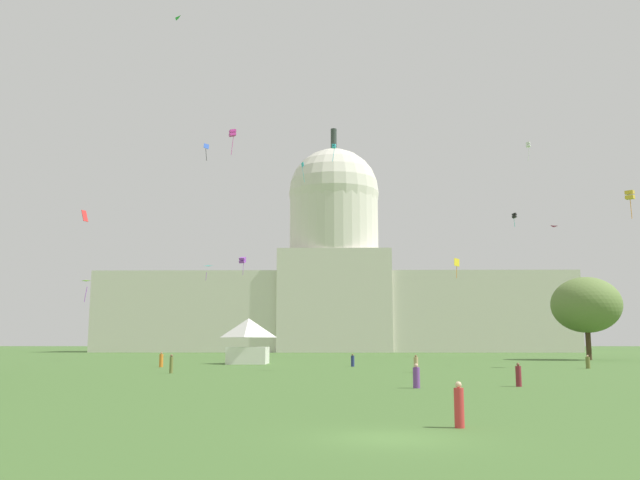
{
  "coord_description": "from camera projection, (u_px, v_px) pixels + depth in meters",
  "views": [
    {
      "loc": [
        -1.83,
        -21.41,
        2.99
      ],
      "look_at": [
        -4.12,
        109.62,
        23.03
      ],
      "focal_mm": 37.28,
      "sensor_mm": 36.0,
      "label": 1
    }
  ],
  "objects": [
    {
      "name": "kite_turquoise_low",
      "position": [
        206.0,
        269.0,
        119.59
      ],
      "size": [
        1.68,
        1.14,
        2.29
      ],
      "rotation": [
        0.0,
        0.0,
        6.04
      ],
      "color": "teal"
    },
    {
      "name": "kite_red_low",
      "position": [
        85.0,
        216.0,
        73.77
      ],
      "size": [
        0.73,
        0.79,
        1.31
      ],
      "rotation": [
        0.0,
        0.0,
        3.46
      ],
      "color": "red"
    },
    {
      "name": "kite_cyan_high_b",
      "position": [
        303.0,
        167.0,
        140.46
      ],
      "size": [
        0.74,
        0.77,
        4.22
      ],
      "rotation": [
        0.0,
        0.0,
        1.36
      ],
      "color": "#33BCDB"
    },
    {
      "name": "person_navy_lawn_far_right",
      "position": [
        353.0,
        361.0,
        79.52
      ],
      "size": [
        0.53,
        0.53,
        1.52
      ],
      "rotation": [
        0.0,
        0.0,
        1.94
      ],
      "color": "navy",
      "rests_on": "ground_plane"
    },
    {
      "name": "kite_white_high",
      "position": [
        528.0,
        145.0,
        123.16
      ],
      "size": [
        1.03,
        1.01,
        3.63
      ],
      "rotation": [
        0.0,
        0.0,
        4.21
      ],
      "color": "white"
    },
    {
      "name": "person_red_aisle_center",
      "position": [
        459.0,
        406.0,
        23.26
      ],
      "size": [
        0.36,
        0.36,
        1.59
      ],
      "rotation": [
        0.0,
        0.0,
        3.2
      ],
      "color": "red",
      "rests_on": "ground_plane"
    },
    {
      "name": "kite_violet_mid",
      "position": [
        243.0,
        260.0,
        130.16
      ],
      "size": [
        1.34,
        1.4,
        3.62
      ],
      "rotation": [
        0.0,
        0.0,
        2.87
      ],
      "color": "purple"
    },
    {
      "name": "kite_magenta_mid",
      "position": [
        233.0,
        133.0,
        102.49
      ],
      "size": [
        1.26,
        1.23,
        4.12
      ],
      "rotation": [
        0.0,
        0.0,
        5.09
      ],
      "color": "#D1339E"
    },
    {
      "name": "kite_magenta_low",
      "position": [
        559.0,
        229.0,
        84.29
      ],
      "size": [
        1.33,
        1.47,
        0.15
      ],
      "rotation": [
        0.0,
        0.0,
        0.97
      ],
      "color": "#D1339E"
    },
    {
      "name": "kite_cyan_high",
      "position": [
        334.0,
        147.0,
        118.22
      ],
      "size": [
        0.79,
        0.79,
        3.25
      ],
      "rotation": [
        0.0,
        0.0,
        1.27
      ],
      "color": "#33BCDB"
    },
    {
      "name": "person_maroon_deep_crowd",
      "position": [
        518.0,
        376.0,
        44.41
      ],
      "size": [
        0.51,
        0.51,
        1.57
      ],
      "rotation": [
        0.0,
        0.0,
        1.1
      ],
      "color": "maroon",
      "rests_on": "ground_plane"
    },
    {
      "name": "person_tan_edge_east",
      "position": [
        416.0,
        364.0,
        64.56
      ],
      "size": [
        0.6,
        0.6,
        1.68
      ],
      "rotation": [
        0.0,
        0.0,
        2.48
      ],
      "color": "tan",
      "rests_on": "ground_plane"
    },
    {
      "name": "person_purple_near_tree_west",
      "position": [
        416.0,
        377.0,
        42.89
      ],
      "size": [
        0.51,
        0.51,
        1.57
      ],
      "rotation": [
        0.0,
        0.0,
        6.12
      ],
      "color": "#703D93",
      "rests_on": "ground_plane"
    },
    {
      "name": "event_tent",
      "position": [
        248.0,
        340.0,
        89.59
      ],
      "size": [
        5.5,
        6.15,
        6.08
      ],
      "rotation": [
        0.0,
        0.0,
        0.0
      ],
      "color": "white",
      "rests_on": "ground_plane"
    },
    {
      "name": "kite_lime_low",
      "position": [
        84.0,
        284.0,
        83.09
      ],
      "size": [
        1.1,
        0.72,
        2.47
      ],
      "rotation": [
        0.0,
        0.0,
        6.1
      ],
      "color": "#8CD133"
    },
    {
      "name": "ground_plane",
      "position": [
        391.0,
        438.0,
        20.68
      ],
      "size": [
        800.0,
        800.0,
        0.0
      ],
      "primitive_type": "plane",
      "color": "#42662D"
    },
    {
      "name": "person_olive_back_center",
      "position": [
        171.0,
        364.0,
        62.9
      ],
      "size": [
        0.37,
        0.37,
        1.77
      ],
      "rotation": [
        0.0,
        0.0,
        1.72
      ],
      "color": "olive",
      "rests_on": "ground_plane"
    },
    {
      "name": "person_orange_near_tree_east",
      "position": [
        161.0,
        360.0,
        77.88
      ],
      "size": [
        0.62,
        0.62,
        1.74
      ],
      "rotation": [
        0.0,
        0.0,
        2.2
      ],
      "color": "orange",
      "rests_on": "ground_plane"
    },
    {
      "name": "kite_yellow_low",
      "position": [
        457.0,
        264.0,
        90.98
      ],
      "size": [
        0.84,
        0.59,
        2.77
      ],
      "rotation": [
        0.0,
        0.0,
        2.74
      ],
      "color": "yellow"
    },
    {
      "name": "kite_gold_mid",
      "position": [
        630.0,
        195.0,
        76.75
      ],
      "size": [
        1.27,
        1.27,
        3.33
      ],
      "rotation": [
        0.0,
        0.0,
        5.62
      ],
      "color": "gold"
    },
    {
      "name": "capitol_building",
      "position": [
        334.0,
        284.0,
        193.41
      ],
      "size": [
        134.2,
        26.71,
        66.47
      ],
      "color": "beige",
      "rests_on": "ground_plane"
    },
    {
      "name": "kite_green_high",
      "position": [
        175.0,
        19.0,
        104.75
      ],
      "size": [
        1.31,
        1.58,
        0.25
      ],
      "rotation": [
        0.0,
        0.0,
        5.3
      ],
      "color": "green"
    },
    {
      "name": "kite_blue_mid",
      "position": [
        206.0,
        148.0,
        100.7
      ],
      "size": [
        0.74,
        0.65,
        2.69
      ],
      "rotation": [
        0.0,
        0.0,
        2.86
      ],
      "color": "blue"
    },
    {
      "name": "tree_east_mid",
      "position": [
        586.0,
        305.0,
        108.77
      ],
      "size": [
        11.62,
        11.32,
        13.48
      ],
      "color": "#42301E",
      "rests_on": "ground_plane"
    },
    {
      "name": "person_olive_front_left",
      "position": [
        588.0,
        362.0,
        73.88
      ],
      "size": [
        0.59,
        0.59,
        1.49
      ],
      "rotation": [
        0.0,
        0.0,
        1.24
      ],
      "color": "olive",
      "rests_on": "ground_plane"
    },
    {
      "name": "kite_black_mid",
      "position": [
        514.0,
        216.0,
        130.19
      ],
      "size": [
        1.14,
        1.12,
        2.81
      ],
      "rotation": [
        0.0,
        0.0,
        1.0
      ],
      "color": "black"
    }
  ]
}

